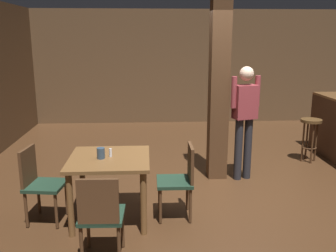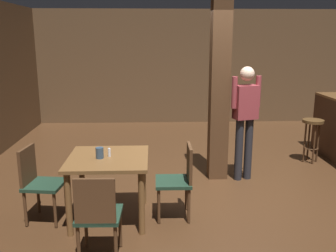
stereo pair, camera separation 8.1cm
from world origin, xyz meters
name	(u,v)px [view 1 (the left image)]	position (x,y,z in m)	size (l,w,h in m)	color
ground_plane	(231,190)	(0.00, 0.00, 0.00)	(10.80, 10.80, 0.00)	#422816
wall_back	(194,67)	(0.00, 4.50, 1.40)	(8.00, 0.10, 2.80)	brown
pillar	(219,87)	(-0.12, 0.57, 1.40)	(0.28, 0.28, 2.80)	#4C301C
dining_table	(110,168)	(-1.63, -0.76, 0.64)	(0.93, 0.93, 0.77)	brown
chair_south	(101,214)	(-1.64, -1.66, 0.51)	(0.43, 0.43, 0.89)	#1E3828
chair_east	(181,177)	(-0.80, -0.75, 0.51)	(0.42, 0.42, 0.89)	#1E3828
chair_west	(39,181)	(-2.46, -0.77, 0.51)	(0.47, 0.47, 0.89)	#1E3828
napkin_cup	(101,153)	(-1.72, -0.80, 0.83)	(0.09, 0.09, 0.13)	#33475B
salt_shaker	(111,153)	(-1.62, -0.74, 0.82)	(0.03, 0.03, 0.10)	silver
standing_person	(245,115)	(0.26, 0.45, 1.00)	(0.47, 0.28, 1.72)	maroon
bar_stool_near	(311,130)	(1.63, 1.20, 0.57)	(0.36, 0.36, 0.76)	#4C3319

